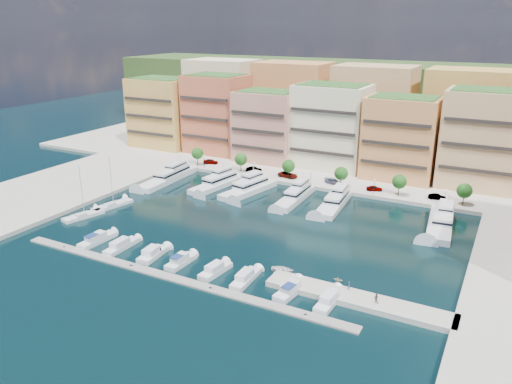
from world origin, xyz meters
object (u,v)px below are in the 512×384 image
cruiser_7 (291,290)px  lamppost_2 (311,175)px  tree_3 (341,173)px  car_2 (288,175)px  cruiser_1 (97,240)px  sailboat_0 (83,216)px  cruiser_3 (153,254)px  car_1 (254,169)px  tree_5 (464,191)px  lamppost_4 (446,194)px  lamppost_3 (374,184)px  tree_2 (288,166)px  car_4 (374,188)px  cruiser_8 (329,301)px  yacht_0 (169,176)px  tender_0 (282,270)px  person_0 (349,286)px  lamppost_0 (204,159)px  sailboat_1 (112,206)px  yacht_1 (218,183)px  cruiser_4 (181,262)px  tree_1 (241,159)px  car_5 (437,197)px  car_3 (333,181)px  tender_1 (338,280)px  tree_4 (399,182)px  yacht_3 (296,195)px  cruiser_2 (121,246)px  yacht_6 (441,221)px  lamppost_1 (255,167)px  cruiser_6 (246,279)px  tree_0 (197,153)px  yacht_2 (250,188)px  yacht_4 (335,202)px  person_1 (376,298)px

cruiser_7 → lamppost_2: bearing=108.8°
tree_3 → car_2: size_ratio=0.94×
cruiser_1 → sailboat_0: bearing=146.3°
cruiser_3 → car_1: 59.86m
tree_5 → lamppost_4: 4.70m
lamppost_3 → tree_2: bearing=174.9°
car_4 → car_1: bearing=68.4°
cruiser_8 → car_4: 59.30m
yacht_0 → car_1: size_ratio=4.95×
tender_0 → car_1: 63.01m
tree_5 → person_0: bearing=-102.6°
lamppost_0 → cruiser_1: bearing=-80.0°
yacht_0 → sailboat_1: (1.06, -24.94, -0.90)m
cruiser_7 → yacht_1: bearing=133.7°
lamppost_2 → yacht_1: (-23.64, -11.30, -2.73)m
tree_2 → cruiser_8: size_ratio=0.67×
tree_5 → tender_0: 57.81m
cruiser_4 → cruiser_7: (23.28, -0.01, -0.00)m
tree_1 → lamppost_4: tree_1 is taller
sailboat_1 → cruiser_1: bearing=-54.8°
cruiser_1 → car_5: bearing=44.8°
car_1 → car_3: (25.58, 0.05, -0.04)m
tender_0 → tender_1: tender_1 is taller
tree_5 → tree_4: bearing=180.0°
yacht_1 → cruiser_7: bearing=-46.3°
cruiser_3 → car_1: car_1 is taller
yacht_1 → yacht_3: 23.99m
tree_1 → sailboat_0: size_ratio=0.43×
car_3 → person_0: 59.50m
tree_3 → yacht_0: (-47.70, -15.41, -3.53)m
lamppost_0 → cruiser_2: bearing=-73.4°
yacht_6 → cruiser_2: yacht_6 is taller
tree_1 → yacht_6: bearing=-13.3°
tree_4 → cruiser_7: 58.47m
tree_4 → lamppost_2: size_ratio=1.35×
lamppost_1 → person_0: size_ratio=2.65×
car_1 → car_4: car_1 is taller
cruiser_6 → person_0: person_0 is taller
tree_2 → tender_1: tree_2 is taller
tree_0 → cruiser_4: bearing=-58.4°
lamppost_0 → cruiser_2: size_ratio=0.47×
car_5 → sailboat_1: bearing=115.6°
yacht_2 → cruiser_6: yacht_2 is taller
tree_5 → car_3: 34.66m
lamppost_3 → yacht_4: yacht_4 is taller
tree_3 → person_1: 61.33m
sailboat_0 → person_1: (72.76, -6.73, 1.55)m
yacht_0 → car_4: bearing=15.6°
lamppost_4 → cruiser_7: size_ratio=0.51×
tree_1 → yacht_1: (0.36, -13.60, -3.65)m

